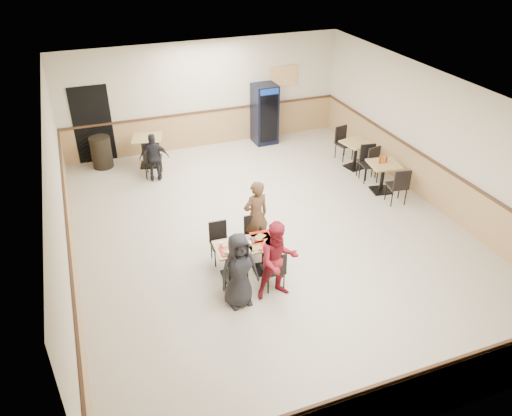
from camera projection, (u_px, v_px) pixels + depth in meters
name	position (u px, v px, depth m)	size (l,w,h in m)	color
ground	(271.00, 232.00, 10.70)	(10.00, 10.00, 0.00)	beige
room_shell	(297.00, 150.00, 12.98)	(10.00, 10.00, 10.00)	silver
main_table	(248.00, 254.00, 9.28)	(1.26, 0.67, 0.66)	black
main_chairs	(246.00, 255.00, 9.28)	(1.16, 1.50, 0.84)	black
diner_woman_left	(239.00, 270.00, 8.42)	(0.69, 0.45, 1.42)	black
diner_woman_right	(278.00, 260.00, 8.59)	(0.73, 0.57, 1.51)	maroon
diner_man_opposite	(256.00, 216.00, 9.83)	(0.55, 0.36, 1.52)	#4E3421
lone_diner	(154.00, 158.00, 12.46)	(0.74, 0.31, 1.26)	black
tabletop_clutter	(251.00, 243.00, 9.15)	(1.10, 0.63, 0.12)	red
side_table_near	(383.00, 173.00, 12.02)	(0.80, 0.80, 0.75)	black
side_table_near_chair_south	(397.00, 185.00, 11.56)	(0.44, 0.44, 0.94)	black
side_table_near_chair_north	(370.00, 164.00, 12.52)	(0.44, 0.44, 0.94)	black
side_table_far	(356.00, 151.00, 13.16)	(0.81, 0.81, 0.73)	black
side_table_far_chair_south	(368.00, 160.00, 12.70)	(0.43, 0.43, 0.93)	black
side_table_far_chair_north	(345.00, 143.00, 13.64)	(0.43, 0.43, 0.93)	black
condiment_caddy	(382.00, 160.00, 11.88)	(0.23, 0.06, 0.20)	#9D240B
back_table	(148.00, 147.00, 13.24)	(0.92, 0.92, 0.81)	black
back_table_chair_lone	(153.00, 157.00, 12.73)	(0.48, 0.48, 1.03)	black
pepsi_cooler	(265.00, 114.00, 14.44)	(0.67, 0.68, 1.74)	black
trash_bin	(101.00, 152.00, 13.23)	(0.54, 0.54, 0.85)	black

